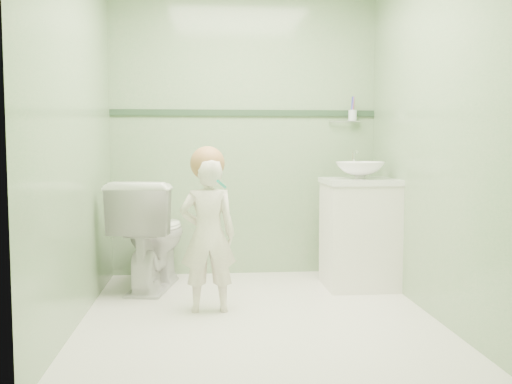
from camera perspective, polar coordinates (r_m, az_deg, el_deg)
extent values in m
plane|color=white|center=(3.76, 0.21, -12.13)|extent=(2.50, 2.50, 0.00)
cube|color=#80AB79|center=(4.84, -1.16, 6.02)|extent=(2.20, 0.04, 2.40)
cube|color=#80AB79|center=(2.36, 3.04, 7.42)|extent=(2.20, 0.04, 2.40)
cube|color=#80AB79|center=(3.66, -17.28, 6.24)|extent=(0.04, 2.50, 2.40)
cube|color=#80AB79|center=(3.86, 16.80, 6.16)|extent=(0.04, 2.50, 2.40)
cube|color=#2B452E|center=(4.84, -1.15, 7.80)|extent=(2.20, 0.02, 0.05)
cube|color=white|center=(4.49, 10.13, -4.18)|extent=(0.52, 0.50, 0.80)
cube|color=white|center=(4.45, 10.21, 1.04)|extent=(0.54, 0.52, 0.04)
imported|color=white|center=(4.44, 10.22, 2.12)|extent=(0.37, 0.37, 0.13)
cylinder|color=silver|center=(4.63, 9.58, 2.93)|extent=(0.03, 0.03, 0.18)
cylinder|color=silver|center=(4.58, 9.75, 3.91)|extent=(0.02, 0.12, 0.02)
cylinder|color=silver|center=(4.93, 8.75, 6.88)|extent=(0.26, 0.02, 0.02)
cylinder|color=silver|center=(4.92, 9.49, 7.45)|extent=(0.07, 0.07, 0.09)
cylinder|color=#DF4F3E|center=(4.94, 9.58, 8.26)|extent=(0.01, 0.01, 0.17)
cylinder|color=#3139C2|center=(4.92, 9.41, 8.27)|extent=(0.01, 0.01, 0.17)
cylinder|color=#855ABD|center=(4.91, 9.52, 8.27)|extent=(0.01, 0.01, 0.17)
imported|color=white|center=(4.45, -10.31, -4.09)|extent=(0.61, 0.88, 0.83)
imported|color=white|center=(3.76, -4.75, -4.29)|extent=(0.38, 0.26, 1.00)
sphere|color=#A67245|center=(3.75, -4.80, 2.83)|extent=(0.22, 0.22, 0.22)
cylinder|color=#13987B|center=(3.60, -3.41, 0.77)|extent=(0.07, 0.13, 0.06)
cube|color=white|center=(3.65, -4.42, 1.44)|extent=(0.03, 0.03, 0.02)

